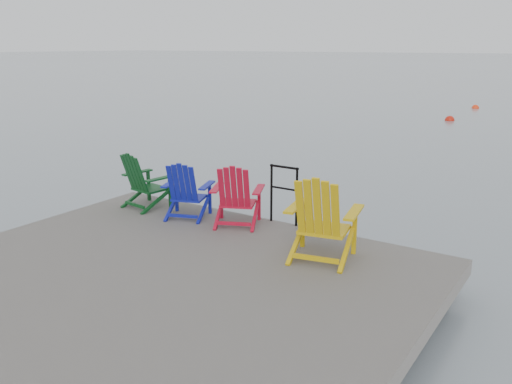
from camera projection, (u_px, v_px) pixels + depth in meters
The scene contains 9 objects.
ground at pixel (163, 313), 6.56m from camera, with size 400.00×400.00×0.00m, color slate.
dock at pixel (162, 287), 6.47m from camera, with size 6.00×5.00×1.40m.
handrail at pixel (284, 189), 8.13m from camera, with size 0.48×0.04×0.90m.
chair_green at pixel (144, 180), 8.95m from camera, with size 0.82×0.77×0.93m.
chair_blue at pixel (186, 190), 8.43m from camera, with size 0.86×0.82×0.90m.
chair_red at pixel (236, 195), 8.06m from camera, with size 0.92×0.89×0.95m.
chair_yellow at pixel (322, 218), 6.73m from camera, with size 1.00×0.94×1.11m.
buoy_a at pixel (450, 120), 23.02m from camera, with size 0.40×0.40×0.40m, color red.
buoy_b at pixel (475, 108), 27.38m from camera, with size 0.36×0.36×0.36m, color #F8330E.
Camera 1 is at (4.18, -4.37, 3.15)m, focal length 38.00 mm.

